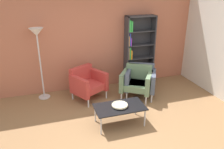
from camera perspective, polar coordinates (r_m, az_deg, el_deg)
name	(u,v)px	position (r m, az deg, el deg)	size (l,w,h in m)	color
ground_plane	(124,138)	(4.33, 3.11, -15.89)	(8.32, 8.32, 0.00)	olive
brick_back_panel	(92,34)	(5.90, -5.14, 10.16)	(6.40, 0.12, 2.90)	#B2664C
bookshelf_tall	(137,52)	(6.20, 6.29, 5.75)	(0.80, 0.30, 1.90)	#333338
coffee_table_low	(120,108)	(4.51, 1.97, -8.46)	(1.00, 0.56, 0.40)	black
decorative_bowl	(120,105)	(4.48, 1.98, -7.73)	(0.32, 0.32, 0.05)	beige
armchair_near_window	(87,83)	(5.52, -6.29, -2.07)	(0.93, 0.91, 0.78)	#B73833
armchair_corner_red	(137,81)	(5.60, 6.33, -1.68)	(0.95, 0.93, 0.78)	slate
armchair_by_bookshelf	(141,80)	(5.69, 7.28, -1.37)	(0.93, 0.90, 0.78)	#4C566B
floor_lamp_torchiere	(37,41)	(5.45, -18.39, 8.12)	(0.32, 0.32, 1.74)	silver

